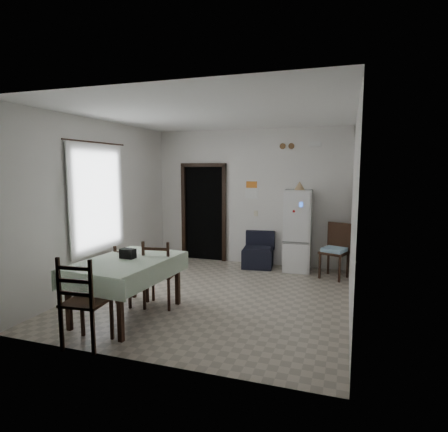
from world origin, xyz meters
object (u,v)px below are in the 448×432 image
at_px(dining_chair_far_right, 160,273).
at_px(dining_chair_near_head, 86,300).
at_px(fridge, 298,231).
at_px(corner_chair, 334,251).
at_px(navy_seat, 258,250).
at_px(dining_table, 128,288).
at_px(dining_chair_far_left, 131,274).

distance_m(dining_chair_far_right, dining_chair_near_head, 1.42).
bearing_deg(fridge, corner_chair, -26.43).
bearing_deg(navy_seat, dining_chair_far_right, -114.81).
xyz_separation_m(fridge, dining_chair_far_right, (-1.70, -2.63, -0.31)).
relative_size(navy_seat, dining_chair_far_right, 0.73).
bearing_deg(dining_chair_far_right, navy_seat, -117.33).
height_order(dining_table, dining_chair_far_right, dining_chair_far_right).
distance_m(fridge, navy_seat, 0.93).
xyz_separation_m(navy_seat, dining_table, (-1.13, -3.13, 0.04)).
bearing_deg(dining_chair_far_left, dining_table, 137.05).
bearing_deg(dining_table, dining_chair_near_head, -83.31).
height_order(fridge, corner_chair, fridge).
distance_m(navy_seat, dining_chair_near_head, 4.19).
xyz_separation_m(dining_chair_far_left, dining_chair_far_right, (0.48, 0.03, 0.06)).
xyz_separation_m(dining_table, dining_chair_near_head, (0.03, -0.91, 0.14)).
xyz_separation_m(navy_seat, dining_chair_far_right, (-0.88, -2.63, 0.14)).
relative_size(dining_table, dining_chair_far_right, 1.53).
height_order(dining_table, dining_chair_far_left, dining_chair_far_left).
bearing_deg(dining_chair_far_right, corner_chair, -145.09).
xyz_separation_m(fridge, dining_table, (-1.94, -3.13, -0.42)).
distance_m(navy_seat, dining_chair_far_left, 2.99).
xyz_separation_m(dining_chair_far_right, dining_chair_near_head, (-0.22, -1.41, 0.04)).
bearing_deg(corner_chair, dining_chair_far_right, -115.36).
distance_m(fridge, dining_chair_near_head, 4.48).
distance_m(corner_chair, dining_chair_near_head, 4.57).
bearing_deg(dining_chair_far_left, dining_chair_near_head, 121.53).
height_order(dining_table, dining_chair_near_head, dining_chair_near_head).
height_order(corner_chair, dining_chair_far_right, corner_chair).
height_order(dining_chair_far_left, dining_chair_near_head, dining_chair_near_head).
bearing_deg(corner_chair, fridge, 177.85).
bearing_deg(dining_chair_far_left, fridge, -108.72).
relative_size(fridge, dining_chair_near_head, 1.51).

